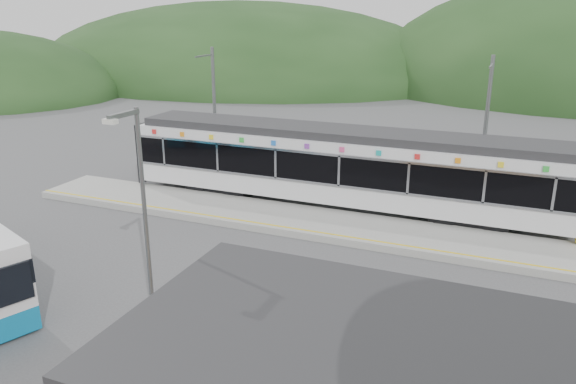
% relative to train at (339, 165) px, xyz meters
% --- Properties ---
extents(ground, '(120.00, 120.00, 0.00)m').
position_rel_train_xyz_m(ground, '(-0.93, -6.00, -2.06)').
color(ground, '#4C4C4F').
rests_on(ground, ground).
extents(hills, '(146.00, 149.00, 26.00)m').
position_rel_train_xyz_m(hills, '(5.26, -0.71, -2.06)').
color(hills, '#1E3D19').
rests_on(hills, ground).
extents(platform, '(26.00, 3.20, 0.30)m').
position_rel_train_xyz_m(platform, '(-0.93, -2.70, -1.91)').
color(platform, '#9E9E99').
rests_on(platform, ground).
extents(yellow_line, '(26.00, 0.10, 0.01)m').
position_rel_train_xyz_m(yellow_line, '(-0.93, -4.00, -1.76)').
color(yellow_line, yellow).
rests_on(yellow_line, platform).
extents(train, '(20.44, 3.01, 3.74)m').
position_rel_train_xyz_m(train, '(0.00, 0.00, 0.00)').
color(train, black).
rests_on(train, ground).
extents(catenary_mast_west, '(0.18, 1.80, 7.00)m').
position_rel_train_xyz_m(catenary_mast_west, '(-7.93, 2.56, 1.58)').
color(catenary_mast_west, slate).
rests_on(catenary_mast_west, ground).
extents(catenary_mast_east, '(0.18, 1.80, 7.00)m').
position_rel_train_xyz_m(catenary_mast_east, '(6.07, 2.56, 1.58)').
color(catenary_mast_east, slate).
rests_on(catenary_mast_east, ground).
extents(lamp_post, '(0.35, 1.14, 6.54)m').
position_rel_train_xyz_m(lamp_post, '(-1.58, -12.47, 1.83)').
color(lamp_post, slate).
rests_on(lamp_post, ground).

